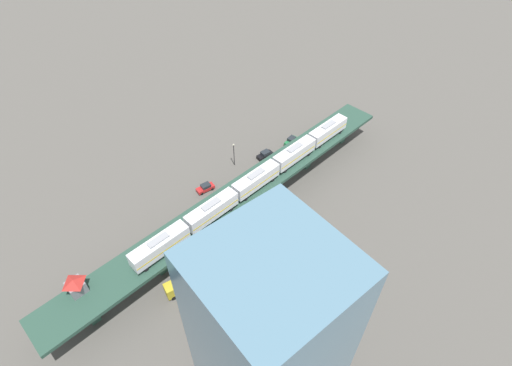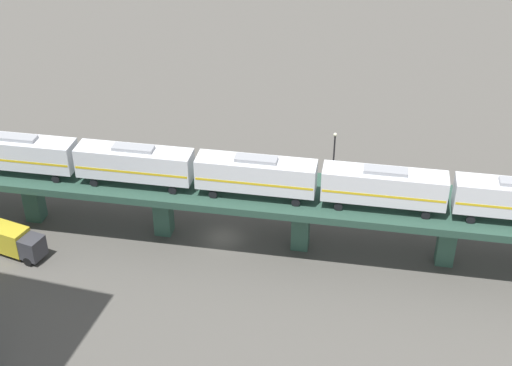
% 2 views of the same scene
% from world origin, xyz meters
% --- Properties ---
extents(ground_plane, '(400.00, 400.00, 0.00)m').
position_xyz_m(ground_plane, '(0.00, 0.00, 0.00)').
color(ground_plane, '#4C4944').
extents(elevated_viaduct, '(17.59, 92.38, 6.85)m').
position_xyz_m(elevated_viaduct, '(0.02, -0.16, 5.91)').
color(elevated_viaduct, '#244135').
rests_on(elevated_viaduct, ground).
extents(subway_train, '(9.07, 62.37, 4.45)m').
position_xyz_m(subway_train, '(-0.99, -4.09, 9.39)').
color(subway_train, silver).
rests_on(subway_train, elevated_viaduct).
extents(street_car_red, '(2.22, 4.53, 1.89)m').
position_xyz_m(street_car_red, '(11.41, 1.68, 0.94)').
color(street_car_red, '#AD1E1E').
rests_on(street_car_red, ground).
extents(street_car_green, '(2.75, 4.69, 1.89)m').
position_xyz_m(street_car_green, '(11.82, -27.00, 0.94)').
color(street_car_green, '#1E6638').
rests_on(street_car_green, ground).
extents(street_car_black, '(1.99, 4.42, 1.89)m').
position_xyz_m(street_car_black, '(11.82, -17.53, 0.94)').
color(street_car_black, black).
rests_on(street_car_black, ground).
extents(delivery_truck, '(3.30, 7.46, 3.20)m').
position_xyz_m(delivery_truck, '(-8.62, 20.29, 1.76)').
color(delivery_truck, '#333338').
rests_on(delivery_truck, ground).
extents(street_lamp, '(0.44, 0.44, 6.94)m').
position_xyz_m(street_lamp, '(14.47, -9.37, 4.11)').
color(street_lamp, black).
rests_on(street_lamp, ground).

